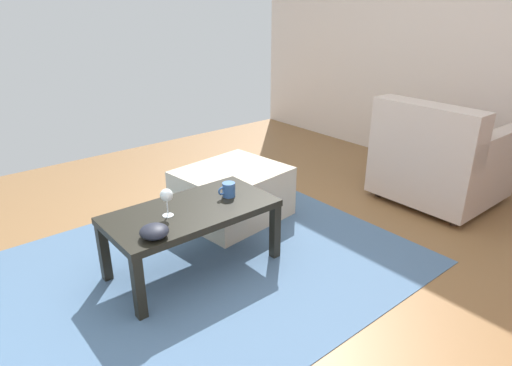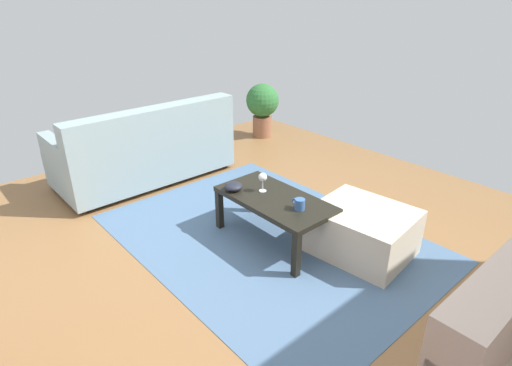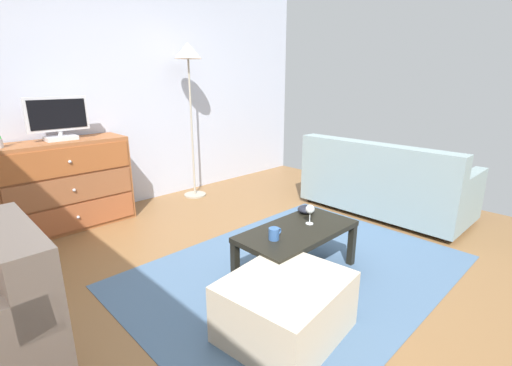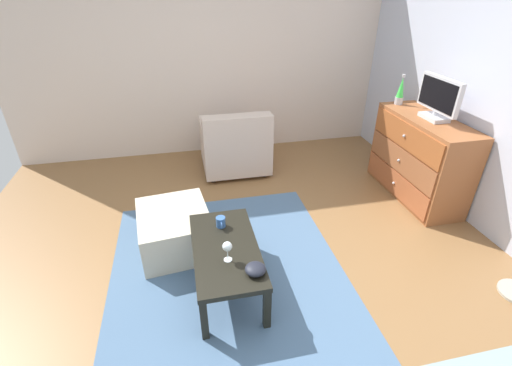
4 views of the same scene
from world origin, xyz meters
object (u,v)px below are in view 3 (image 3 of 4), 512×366
at_px(wine_glass, 310,210).
at_px(ottoman, 285,307).
at_px(coffee_table, 297,235).
at_px(mug, 274,234).
at_px(dresser, 66,185).
at_px(bowl_decorative, 306,209).
at_px(tv, 58,118).
at_px(standing_lamp, 189,66).
at_px(couch_large, 383,185).

bearing_deg(wine_glass, ottoman, -151.87).
height_order(coffee_table, mug, mug).
distance_m(dresser, bowl_decorative, 2.42).
height_order(tv, mug, tv).
height_order(tv, wine_glass, tv).
relative_size(tv, standing_lamp, 0.29).
bearing_deg(wine_glass, coffee_table, 179.02).
bearing_deg(mug, coffee_table, -0.04).
distance_m(tv, coffee_table, 2.56).
bearing_deg(ottoman, mug, 51.07).
distance_m(coffee_table, mug, 0.28).
distance_m(tv, standing_lamp, 1.57).
distance_m(coffee_table, couch_large, 1.75).
distance_m(tv, mug, 2.45).
xyz_separation_m(coffee_table, bowl_decorative, (0.31, 0.16, 0.08)).
bearing_deg(wine_glass, dresser, 115.77).
distance_m(dresser, tv, 0.66).
height_order(ottoman, standing_lamp, standing_lamp).
xyz_separation_m(coffee_table, mug, (-0.26, 0.00, 0.09)).
relative_size(couch_large, ottoman, 2.52).
distance_m(dresser, ottoman, 2.66).
height_order(coffee_table, couch_large, couch_large).
height_order(bowl_decorative, couch_large, couch_large).
bearing_deg(tv, ottoman, -82.73).
height_order(coffee_table, ottoman, coffee_table).
bearing_deg(bowl_decorative, dresser, 121.03).
relative_size(dresser, mug, 10.54).
height_order(dresser, coffee_table, dresser).
height_order(dresser, standing_lamp, standing_lamp).
xyz_separation_m(dresser, bowl_decorative, (1.25, -2.08, -0.03)).
bearing_deg(dresser, ottoman, -82.02).
bearing_deg(coffee_table, ottoman, -146.04).
height_order(couch_large, standing_lamp, standing_lamp).
bearing_deg(wine_glass, mug, 179.62).
distance_m(couch_large, standing_lamp, 2.65).
bearing_deg(standing_lamp, couch_large, -59.74).
xyz_separation_m(tv, standing_lamp, (1.48, -0.07, 0.51)).
height_order(tv, coffee_table, tv).
bearing_deg(wine_glass, standing_lamp, 78.93).
bearing_deg(mug, standing_lamp, 69.18).
bearing_deg(tv, mug, -74.01).
xyz_separation_m(mug, standing_lamp, (0.83, 2.19, 1.19)).
height_order(dresser, wine_glass, dresser).
height_order(coffee_table, wine_glass, wine_glass).
bearing_deg(standing_lamp, bowl_decorative, -97.36).
bearing_deg(dresser, standing_lamp, -1.83).
xyz_separation_m(couch_large, standing_lamp, (-1.17, 2.00, 1.29)).
relative_size(coffee_table, standing_lamp, 0.50).
distance_m(wine_glass, ottoman, 0.87).
bearing_deg(tv, wine_glass, -65.09).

